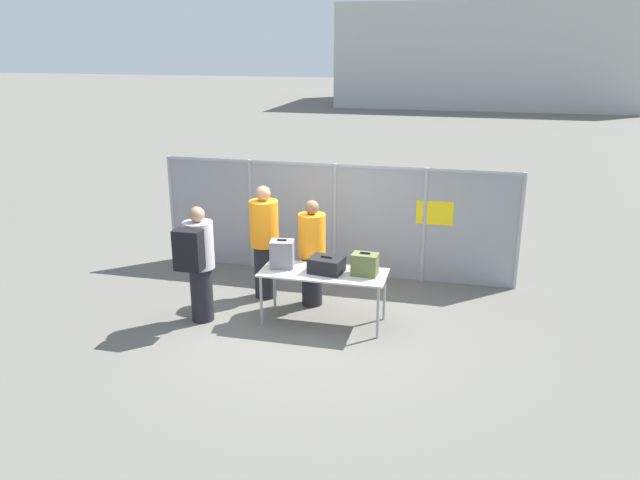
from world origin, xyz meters
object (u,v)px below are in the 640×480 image
object	(u,v)px
traveler_hooded	(198,260)
utility_trailer	(391,211)
inspection_table	(323,276)
suitcase_grey	(282,254)
security_worker_far	(264,241)
security_worker_near	(312,252)
suitcase_black	(327,265)
suitcase_olive	(365,264)

from	to	relation	value
traveler_hooded	utility_trailer	xyz separation A→B (m)	(2.06, 5.16, -0.50)
inspection_table	suitcase_grey	size ratio (longest dim) A/B	4.23
inspection_table	utility_trailer	xyz separation A→B (m)	(0.33, 4.78, -0.28)
traveler_hooded	security_worker_far	bearing A→B (deg)	71.14
security_worker_near	security_worker_far	bearing A→B (deg)	-16.19
security_worker_far	utility_trailer	size ratio (longest dim) A/B	0.40
suitcase_grey	security_worker_near	xyz separation A→B (m)	(0.30, 0.55, -0.13)
utility_trailer	security_worker_near	bearing A→B (deg)	-98.90
traveler_hooded	security_worker_far	world-z (taller)	security_worker_far
suitcase_black	suitcase_olive	xyz separation A→B (m)	(0.54, 0.02, 0.05)
suitcase_grey	suitcase_black	size ratio (longest dim) A/B	0.82
suitcase_olive	inspection_table	bearing A→B (deg)	-177.36
traveler_hooded	security_worker_far	size ratio (longest dim) A/B	0.95
security_worker_near	utility_trailer	xyz separation A→B (m)	(0.65, 4.17, -0.42)
suitcase_olive	security_worker_far	world-z (taller)	security_worker_far
inspection_table	suitcase_olive	xyz separation A→B (m)	(0.58, 0.03, 0.22)
inspection_table	traveler_hooded	world-z (taller)	traveler_hooded
suitcase_grey	suitcase_olive	world-z (taller)	suitcase_grey
inspection_table	security_worker_far	bearing A→B (deg)	147.18
suitcase_grey	security_worker_far	bearing A→B (deg)	126.42
utility_trailer	suitcase_black	bearing A→B (deg)	-93.43
inspection_table	utility_trailer	distance (m)	4.80
suitcase_grey	suitcase_olive	bearing A→B (deg)	-1.10
suitcase_black	traveler_hooded	bearing A→B (deg)	-167.75
utility_trailer	traveler_hooded	bearing A→B (deg)	-111.76
traveler_hooded	security_worker_near	world-z (taller)	traveler_hooded
security_worker_far	utility_trailer	world-z (taller)	security_worker_far
inspection_table	suitcase_grey	bearing A→B (deg)	175.40
utility_trailer	suitcase_grey	bearing A→B (deg)	-101.38
traveler_hooded	utility_trailer	world-z (taller)	traveler_hooded
suitcase_black	security_worker_near	bearing A→B (deg)	121.36
suitcase_grey	traveler_hooded	size ratio (longest dim) A/B	0.25
security_worker_near	inspection_table	bearing A→B (deg)	110.18
inspection_table	suitcase_grey	world-z (taller)	suitcase_grey
suitcase_black	suitcase_grey	bearing A→B (deg)	175.91
traveler_hooded	security_worker_near	distance (m)	1.72
suitcase_grey	utility_trailer	world-z (taller)	suitcase_grey
suitcase_black	security_worker_far	distance (m)	1.36
suitcase_black	security_worker_far	world-z (taller)	security_worker_far
suitcase_black	utility_trailer	xyz separation A→B (m)	(0.29, 4.78, -0.45)
security_worker_far	utility_trailer	distance (m)	4.34
suitcase_olive	traveler_hooded	distance (m)	2.35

